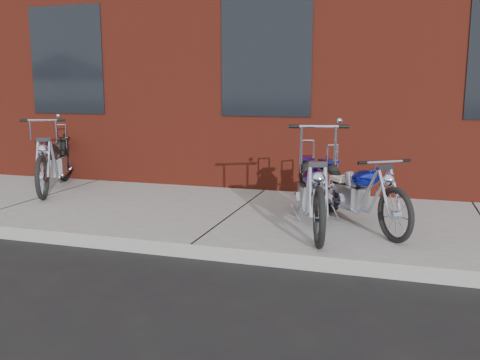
% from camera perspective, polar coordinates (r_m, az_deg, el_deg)
% --- Properties ---
extents(ground, '(120.00, 120.00, 0.00)m').
position_cam_1_polar(ground, '(5.26, -5.52, -8.77)').
color(ground, black).
rests_on(ground, ground).
extents(sidewalk, '(22.00, 3.00, 0.15)m').
position_cam_1_polar(sidewalk, '(6.59, -0.49, -4.18)').
color(sidewalk, slate).
rests_on(sidewalk, ground).
extents(chopper_purple, '(0.73, 2.10, 1.20)m').
position_cam_1_polar(chopper_purple, '(5.82, 8.03, -1.51)').
color(chopper_purple, black).
rests_on(chopper_purple, sidewalk).
extents(chopper_blue, '(1.26, 1.68, 0.87)m').
position_cam_1_polar(chopper_blue, '(6.02, 12.88, -1.53)').
color(chopper_blue, black).
rests_on(chopper_blue, sidewalk).
extents(chopper_third, '(1.06, 2.07, 1.14)m').
position_cam_1_polar(chopper_third, '(8.53, -20.11, 1.74)').
color(chopper_third, black).
rests_on(chopper_third, sidewalk).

